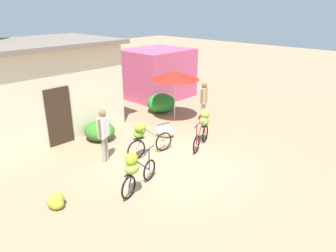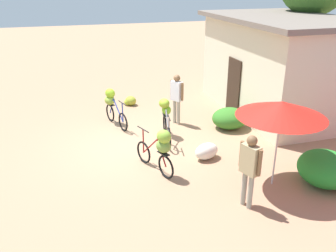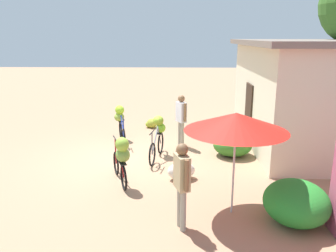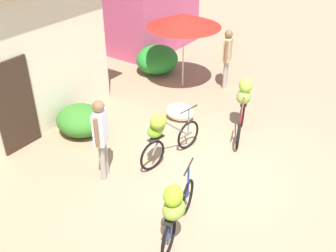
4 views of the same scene
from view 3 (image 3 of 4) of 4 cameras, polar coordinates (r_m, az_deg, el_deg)
The scene contains 12 objects.
ground_plane at distance 10.08m, azimuth -6.90°, elevation -5.45°, with size 60.00×60.00×0.00m, color #A17A5B.
building_low at distance 11.72m, azimuth 21.87°, elevation 5.00°, with size 6.14×3.97×3.35m.
hedge_bush_front_left at distance 10.35m, azimuth 10.70°, elevation -3.11°, with size 1.05×1.15×0.67m, color #347224.
hedge_bush_front_right at distance 7.06m, azimuth 20.55°, elevation -11.84°, with size 1.31×1.23×0.83m, color #26872C.
market_umbrella at distance 6.59m, azimuth 11.27°, elevation 0.67°, with size 1.99×1.99×2.07m.
bicycle_leftmost at distance 11.67m, azimuth -7.94°, elevation 0.93°, with size 1.57×0.57×1.19m.
bicycle_near_pile at distance 9.98m, azimuth -1.64°, elevation -1.33°, with size 1.69×0.43×1.20m.
bicycle_center_loaded at distance 8.10m, azimuth -7.75°, elevation -5.05°, with size 1.51×0.67×1.24m.
banana_pile_on_ground at distance 13.35m, azimuth -2.78°, elevation 0.41°, with size 0.57×0.58×0.35m.
produce_sack at distance 8.58m, azimuth 2.23°, elevation -7.45°, with size 0.70×0.44×0.44m, color silver.
person_vendor at distance 6.19m, azimuth 2.32°, elevation -8.57°, with size 0.55×0.31×1.65m.
person_bystander at distance 10.88m, azimuth 2.21°, elevation 1.80°, with size 0.52×0.36×1.67m.
Camera 3 is at (9.36, 1.47, 3.46)m, focal length 36.61 mm.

